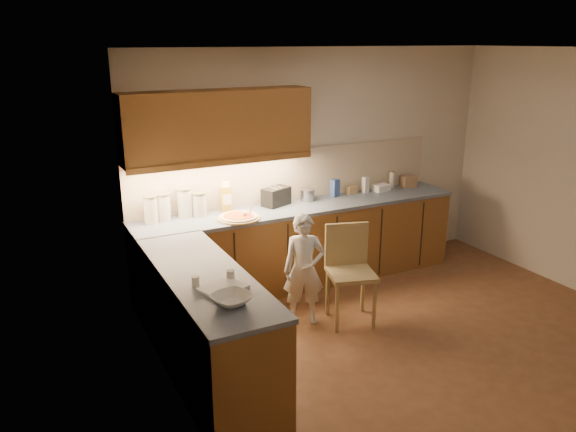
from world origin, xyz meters
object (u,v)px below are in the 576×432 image
(wooden_chair, at_px, (349,266))
(child, at_px, (304,270))
(pizza_on_board, at_px, (239,217))
(oil_jug, at_px, (226,198))
(toaster, at_px, (276,196))

(wooden_chair, bearing_deg, child, 178.98)
(pizza_on_board, relative_size, oil_jug, 1.37)
(child, xyz_separation_m, wooden_chair, (0.43, -0.14, 0.01))
(pizza_on_board, bearing_deg, wooden_chair, -46.04)
(pizza_on_board, height_order, oil_jug, oil_jug)
(child, relative_size, wooden_chair, 1.15)
(child, bearing_deg, pizza_on_board, 141.62)
(pizza_on_board, xyz_separation_m, wooden_chair, (0.81, -0.84, -0.38))
(child, xyz_separation_m, oil_jug, (-0.39, 1.02, 0.51))
(toaster, bearing_deg, pizza_on_board, -175.12)
(pizza_on_board, distance_m, toaster, 0.63)
(wooden_chair, height_order, toaster, toaster)
(pizza_on_board, relative_size, toaster, 1.24)
(wooden_chair, bearing_deg, oil_jug, 142.06)
(pizza_on_board, height_order, toaster, toaster)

